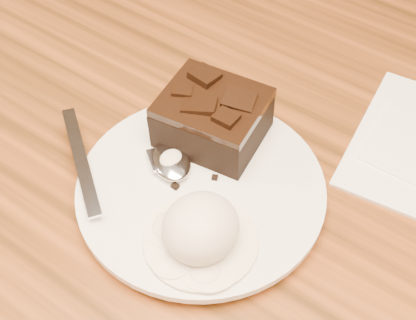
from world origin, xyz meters
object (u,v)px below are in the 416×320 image
Objects in this scene: brownie at (212,120)px; plate at (201,192)px; spoon at (171,162)px; ice_cream_scoop at (201,228)px.

plate is at bearing -64.18° from brownie.
ice_cream_scoop is at bearing -89.70° from spoon.
spoon reaches higher than plate.
spoon is (-0.01, -0.05, -0.01)m from brownie.
ice_cream_scoop is 0.08m from spoon.
plate is 0.04m from spoon.
plate is 0.06m from ice_cream_scoop.
brownie reaches higher than plate.
plate is at bearing -58.12° from spoon.
plate is 3.41× the size of ice_cream_scoop.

